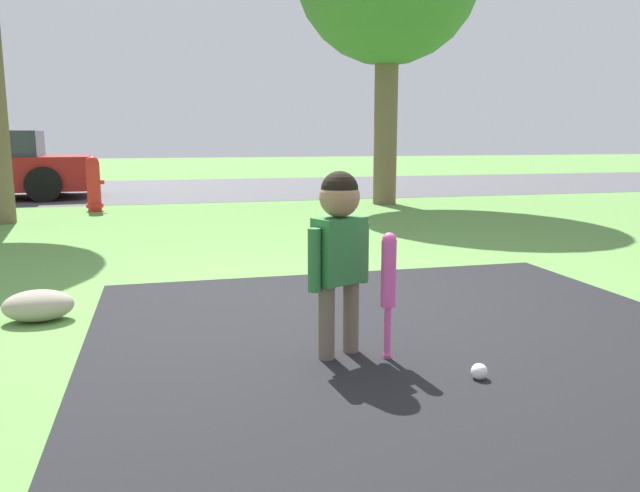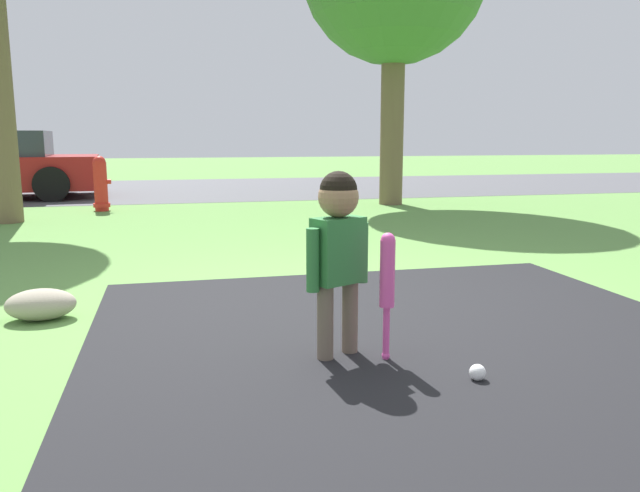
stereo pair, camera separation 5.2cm
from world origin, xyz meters
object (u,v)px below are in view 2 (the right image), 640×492
sports_ball (478,372)px  fire_hydrant (101,184)px  child (338,238)px  baseball_bat (387,278)px

sports_ball → fire_hydrant: size_ratio=0.09×
child → fire_hydrant: size_ratio=1.15×
child → fire_hydrant: (-1.87, 7.02, -0.22)m
fire_hydrant → baseball_bat: bearing=-73.6°
child → baseball_bat: child is taller
child → baseball_bat: size_ratio=1.46×
child → sports_ball: bearing=-66.2°
sports_ball → fire_hydrant: fire_hydrant is taller
baseball_bat → sports_ball: size_ratio=8.42×
child → sports_ball: 0.94m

